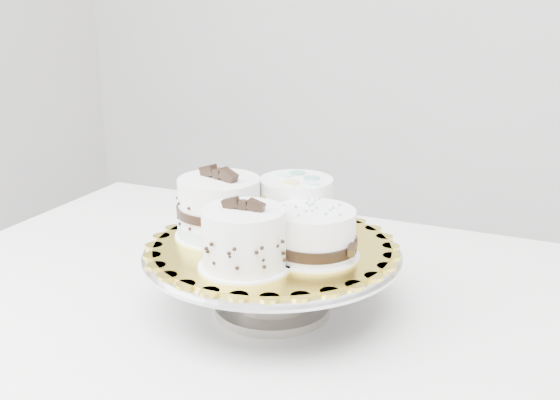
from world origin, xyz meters
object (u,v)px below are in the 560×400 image
at_px(table, 284,350).
at_px(cake_ribbon, 314,235).
at_px(cake_stand, 272,268).
at_px(cake_board, 272,247).
at_px(cake_swirl, 244,240).
at_px(cake_dots, 296,204).
at_px(cake_banded, 219,210).

relative_size(table, cake_ribbon, 9.18).
xyz_separation_m(table, cake_stand, (0.01, -0.05, 0.15)).
height_order(cake_board, cake_ribbon, cake_ribbon).
height_order(cake_swirl, cake_ribbon, cake_swirl).
bearing_deg(cake_swirl, table, 88.74).
xyz_separation_m(table, cake_swirl, (0.01, -0.13, 0.22)).
bearing_deg(cake_board, cake_stand, 0.00).
xyz_separation_m(cake_board, cake_dots, (0.00, 0.07, 0.04)).
bearing_deg(cake_swirl, cake_stand, 86.93).
distance_m(cake_board, cake_ribbon, 0.07).
distance_m(cake_board, cake_banded, 0.09).
height_order(cake_stand, cake_ribbon, cake_ribbon).
distance_m(cake_swirl, cake_banded, 0.12).
height_order(cake_swirl, cake_banded, cake_banded).
distance_m(cake_banded, cake_dots, 0.11).
relative_size(cake_swirl, cake_ribbon, 0.89).
bearing_deg(cake_ribbon, cake_stand, 157.53).
bearing_deg(table, cake_swirl, -88.28).
bearing_deg(cake_dots, table, -108.58).
height_order(cake_stand, cake_banded, cake_banded).
bearing_deg(cake_dots, cake_swirl, -79.31).
relative_size(cake_board, cake_swirl, 2.76).
height_order(table, cake_banded, cake_banded).
xyz_separation_m(cake_swirl, cake_banded, (-0.08, 0.08, 0.00)).
xyz_separation_m(cake_banded, cake_dots, (0.08, 0.06, 0.00)).
bearing_deg(cake_banded, cake_ribbon, 12.13).
relative_size(cake_stand, cake_swirl, 3.01).
distance_m(table, cake_swirl, 0.25).
bearing_deg(cake_dots, cake_board, -82.12).
height_order(cake_banded, cake_ribbon, cake_banded).
xyz_separation_m(cake_swirl, cake_ribbon, (0.06, 0.07, -0.01)).
relative_size(cake_board, cake_banded, 2.28).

